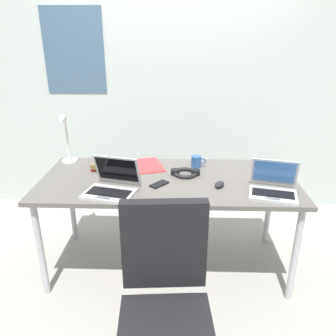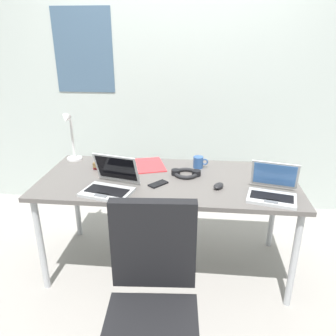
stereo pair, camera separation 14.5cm
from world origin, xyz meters
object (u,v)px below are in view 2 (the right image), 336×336
Objects in this scene: computer_mouse at (218,186)px; cell_phone at (158,184)px; laptop_front_left at (110,184)px; headphones at (186,173)px; office_chair at (152,323)px; paper_folder_far_corner at (149,165)px; desk_lamp at (71,137)px; laptop_back_left at (273,191)px; book_stack at (106,164)px; coffee_mug at (199,162)px.

cell_phone is at bearing -153.71° from computer_mouse.
laptop_front_left is 2.72× the size of cell_phone.
headphones is 1.09m from office_chair.
computer_mouse is at bearing 68.19° from office_chair.
office_chair reaches higher than paper_folder_far_corner.
desk_lamp is at bearing 167.51° from headphones.
desk_lamp is at bearing -170.69° from computer_mouse.
laptop_back_left is 0.36× the size of office_chair.
paper_folder_far_corner is at bearing 12.58° from book_stack.
headphones is at bearing 32.70° from laptop_front_left.
office_chair is (0.51, -1.11, -0.37)m from book_stack.
coffee_mug reaches higher than headphones.
office_chair is (-0.66, -0.73, -0.39)m from laptop_back_left.
laptop_front_left is 3.27× the size of coffee_mug.
laptop_front_left reaches higher than coffee_mug.
computer_mouse is 0.71× the size of cell_phone.
book_stack is (0.31, -0.11, -0.17)m from desk_lamp.
desk_lamp is at bearing 161.42° from laptop_back_left.
cell_phone is at bearing -27.42° from desk_lamp.
desk_lamp reaches higher than paper_folder_far_corner.
book_stack is 1.54× the size of coffee_mug.
computer_mouse is 0.41m from cell_phone.
laptop_back_left reaches higher than computer_mouse.
laptop_back_left reaches higher than book_stack.
laptop_front_left is 0.90m from office_chair.
laptop_front_left is at bearing -49.04° from desk_lamp.
laptop_front_left is at bearing 117.57° from office_chair.
headphones is 1.89× the size of coffee_mug.
office_chair reaches higher than laptop_back_left.
laptop_back_left is 1.62× the size of headphones.
laptop_front_left reaches higher than book_stack.
book_stack is 1.28m from office_chair.
computer_mouse reaches higher than paper_folder_far_corner.
office_chair is at bearing -65.37° from book_stack.
coffee_mug is (0.70, 0.07, 0.01)m from book_stack.
paper_folder_far_corner is (-0.12, 0.34, -0.00)m from cell_phone.
laptop_back_left is 0.75m from cell_phone.
desk_lamp reaches higher than laptop_front_left.
book_stack is at bearing -167.42° from paper_folder_far_corner.
laptop_front_left is 0.50m from paper_folder_far_corner.
cell_phone reaches higher than paper_folder_far_corner.
book_stack is at bearing -20.33° from desk_lamp.
office_chair is (-0.33, -0.83, -0.36)m from computer_mouse.
headphones is 0.34m from paper_folder_far_corner.
coffee_mug is (0.27, 0.34, 0.04)m from cell_phone.
book_stack is at bearing -171.11° from cell_phone.
coffee_mug is at bearing -2.61° from desk_lamp.
laptop_back_left is 3.60× the size of computer_mouse.
headphones is (0.92, -0.20, -0.18)m from desk_lamp.
coffee_mug is (-0.14, 0.36, 0.03)m from computer_mouse.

